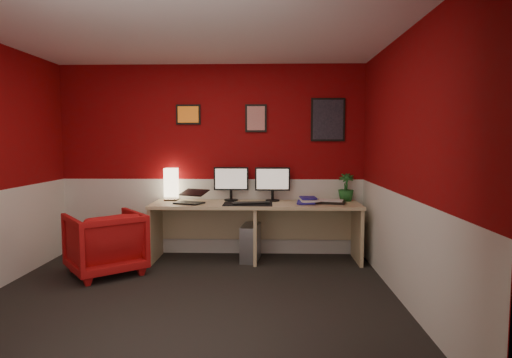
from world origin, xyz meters
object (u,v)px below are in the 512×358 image
Objects in this scene: zen_tray at (331,202)px; armchair at (105,243)px; desk at (256,232)px; laptop at (189,195)px; pc_tower at (251,243)px; potted_plant at (346,187)px; monitor_right at (273,179)px; monitor_left at (231,178)px; shoji_lamp at (171,185)px.

armchair is (-2.62, -0.61, -0.39)m from zen_tray.
desk is 7.88× the size of laptop.
laptop reaches higher than pc_tower.
potted_plant is 0.46× the size of armchair.
laptop is 0.93× the size of potted_plant.
laptop is at bearing -164.97° from monitor_right.
pc_tower is at bearing -169.72° from potted_plant.
monitor_right is 0.75× the size of armchair.
monitor_left is 1.49m from potted_plant.
shoji_lamp is at bearing 174.17° from zen_tray.
monitor_right reaches higher than potted_plant.
laptop is at bearing -165.90° from pc_tower.
laptop reaches higher than desk.
laptop is 0.61m from monitor_left.
desk is at bearing -11.31° from shoji_lamp.
zen_tray is at bearing 27.11° from laptop.
laptop is 0.94× the size of zen_tray.
desk is 4.48× the size of monitor_left.
armchair is at bearing -157.39° from monitor_right.
pc_tower is at bearing -11.43° from shoji_lamp.
potted_plant is (1.49, 0.01, -0.11)m from monitor_left.
pc_tower is at bearing -179.85° from zen_tray.
potted_plant reaches higher than armchair.
armchair is (-0.87, -0.51, -0.49)m from laptop.
potted_plant is at bearing 2.07° from monitor_right.
monitor_right is at bearing -2.93° from monitor_left.
zen_tray is 0.78× the size of pc_tower.
shoji_lamp is 2.06m from zen_tray.
shoji_lamp is at bearing 157.87° from laptop.
armchair is at bearing -160.67° from desk.
shoji_lamp reaches higher than armchair.
shoji_lamp is at bearing -163.97° from armchair.
monitor_left and monitor_right have the same top height.
pc_tower is at bearing 170.63° from desk.
monitor_right is at bearing 43.24° from desk.
shoji_lamp is 0.79m from monitor_left.
armchair is at bearing -125.35° from shoji_lamp.
monitor_right is 1.63× the size of potted_plant.
laptop is 0.73× the size of pc_tower.
monitor_right is 2.16m from armchair.
zen_tray is 0.98× the size of potted_plant.
shoji_lamp is 1.15m from armchair.
desk is 7.29× the size of potted_plant.
armchair is (-2.85, -0.83, -0.55)m from potted_plant.
laptop reaches higher than zen_tray.
armchair is (-1.36, -0.82, -0.67)m from monitor_left.
monitor_right is (0.21, 0.20, 0.66)m from desk.
armchair is at bearing -125.24° from laptop.
zen_tray is (1.76, 0.09, -0.09)m from laptop.
monitor_left is 0.75× the size of armchair.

